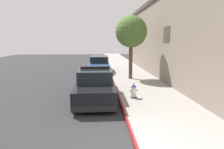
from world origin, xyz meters
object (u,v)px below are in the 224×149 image
(street_tree, at_px, (131,32))
(fire_hydrant, at_px, (134,91))
(parked_car_silver_ahead, at_px, (99,65))
(police_cruiser, at_px, (95,85))

(street_tree, bearing_deg, fire_hydrant, -97.54)
(parked_car_silver_ahead, height_order, street_tree, street_tree)
(police_cruiser, xyz_separation_m, fire_hydrant, (1.91, -0.48, -0.25))
(police_cruiser, height_order, fire_hydrant, police_cruiser)
(fire_hydrant, bearing_deg, police_cruiser, 165.96)
(police_cruiser, relative_size, fire_hydrant, 6.37)
(fire_hydrant, bearing_deg, parked_car_silver_ahead, 100.93)
(parked_car_silver_ahead, xyz_separation_m, fire_hydrant, (1.72, -8.92, -0.24))
(fire_hydrant, height_order, street_tree, street_tree)
(parked_car_silver_ahead, xyz_separation_m, street_tree, (2.38, -3.94, 2.87))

